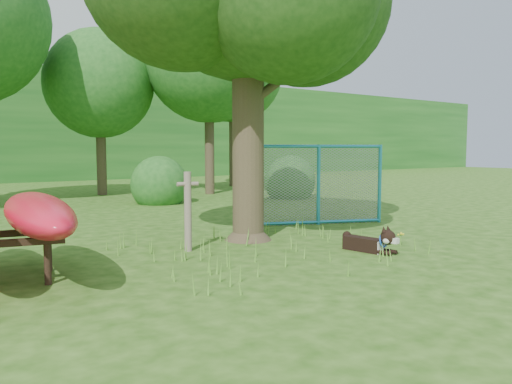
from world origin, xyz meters
TOP-DOWN VIEW (x-y plane):
  - ground at (0.00, 0.00)m, footprint 80.00×80.00m
  - wooden_post at (-0.73, 1.86)m, footprint 0.37×0.15m
  - husky_dog at (1.71, -0.01)m, footprint 0.39×1.09m
  - fence_section at (3.09, 2.81)m, footprint 2.91×1.25m
  - wildflower_clump at (2.53, 0.05)m, footprint 0.11×0.10m
  - bg_tree_c at (1.50, 13.00)m, footprint 4.00×4.00m
  - bg_tree_d at (5.00, 11.00)m, footprint 4.80×4.80m
  - bg_tree_e at (8.00, 14.00)m, footprint 4.60×4.60m
  - shrub_right at (6.50, 8.00)m, footprint 1.80×1.80m
  - shrub_mid at (2.00, 9.00)m, footprint 1.80×1.80m

SIDE VIEW (x-z plane):
  - ground at x=0.00m, z-range 0.00..0.00m
  - shrub_right at x=6.50m, z-range -0.90..0.90m
  - shrub_mid at x=2.00m, z-range -0.90..0.90m
  - husky_dog at x=1.71m, z-range -0.07..0.41m
  - wildflower_clump at x=2.53m, z-range 0.07..0.32m
  - wooden_post at x=-0.73m, z-range 0.04..1.38m
  - fence_section at x=3.09m, z-range -0.60..2.43m
  - bg_tree_c at x=1.50m, z-range 1.05..7.17m
  - bg_tree_d at x=5.00m, z-range 1.33..8.83m
  - bg_tree_e at x=8.00m, z-range 1.46..9.01m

